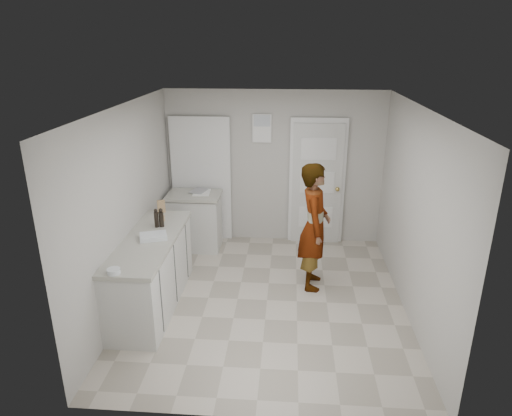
# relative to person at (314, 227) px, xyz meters

# --- Properties ---
(ground) EXTENTS (4.00, 4.00, 0.00)m
(ground) POSITION_rel_person_xyz_m (-0.60, -0.46, -0.87)
(ground) COLOR gray
(ground) RESTS_ON ground
(room_shell) EXTENTS (4.00, 4.00, 4.00)m
(room_shell) POSITION_rel_person_xyz_m (-0.77, 1.49, 0.15)
(room_shell) COLOR #B9B6AE
(room_shell) RESTS_ON ground
(main_counter) EXTENTS (0.64, 1.96, 0.93)m
(main_counter) POSITION_rel_person_xyz_m (-2.05, -0.66, -0.44)
(main_counter) COLOR silver
(main_counter) RESTS_ON ground
(side_counter) EXTENTS (0.84, 0.61, 0.93)m
(side_counter) POSITION_rel_person_xyz_m (-1.85, 1.09, -0.44)
(side_counter) COLOR silver
(side_counter) RESTS_ON ground
(person) EXTENTS (0.44, 0.65, 1.74)m
(person) POSITION_rel_person_xyz_m (0.00, 0.00, 0.00)
(person) COLOR silver
(person) RESTS_ON ground
(cake_mix_box) EXTENTS (0.12, 0.08, 0.18)m
(cake_mix_box) POSITION_rel_person_xyz_m (-2.13, 0.24, 0.14)
(cake_mix_box) COLOR #906948
(cake_mix_box) RESTS_ON main_counter
(spice_jar) EXTENTS (0.05, 0.05, 0.08)m
(spice_jar) POSITION_rel_person_xyz_m (-2.03, -0.08, 0.09)
(spice_jar) COLOR tan
(spice_jar) RESTS_ON main_counter
(oil_cruet_a) EXTENTS (0.06, 0.06, 0.25)m
(oil_cruet_a) POSITION_rel_person_xyz_m (-1.99, -0.27, 0.17)
(oil_cruet_a) COLOR black
(oil_cruet_a) RESTS_ON main_counter
(oil_cruet_b) EXTENTS (0.06, 0.06, 0.25)m
(oil_cruet_b) POSITION_rel_person_xyz_m (-2.05, -0.29, 0.17)
(oil_cruet_b) COLOR black
(oil_cruet_b) RESTS_ON main_counter
(baking_dish) EXTENTS (0.38, 0.32, 0.06)m
(baking_dish) POSITION_rel_person_xyz_m (-1.99, -0.65, 0.08)
(baking_dish) COLOR silver
(baking_dish) RESTS_ON main_counter
(egg_bowl) EXTENTS (0.14, 0.14, 0.05)m
(egg_bowl) POSITION_rel_person_xyz_m (-2.15, -1.56, 0.08)
(egg_bowl) COLOR silver
(egg_bowl) RESTS_ON main_counter
(papers) EXTENTS (0.29, 0.35, 0.01)m
(papers) POSITION_rel_person_xyz_m (-1.73, 1.15, 0.06)
(papers) COLOR white
(papers) RESTS_ON side_counter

